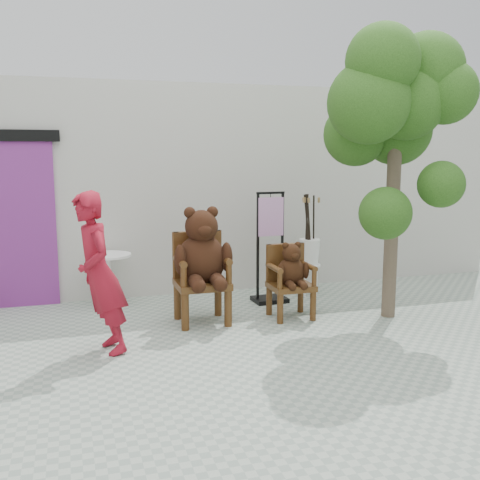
{
  "coord_description": "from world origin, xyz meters",
  "views": [
    {
      "loc": [
        -2.23,
        -5.25,
        2.05
      ],
      "look_at": [
        -0.19,
        1.39,
        0.95
      ],
      "focal_mm": 42.0,
      "sensor_mm": 36.0,
      "label": 1
    }
  ],
  "objects_px": {
    "person": "(100,274)",
    "tree": "(397,109)",
    "chair_big": "(202,259)",
    "display_stand": "(270,260)",
    "chair_small": "(290,273)",
    "cafe_table": "(109,274)",
    "stool_bucket": "(309,251)"
  },
  "relations": [
    {
      "from": "chair_big",
      "to": "cafe_table",
      "type": "bearing_deg",
      "value": 133.19
    },
    {
      "from": "chair_big",
      "to": "stool_bucket",
      "type": "distance_m",
      "value": 1.96
    },
    {
      "from": "chair_small",
      "to": "stool_bucket",
      "type": "height_order",
      "value": "stool_bucket"
    },
    {
      "from": "chair_small",
      "to": "display_stand",
      "type": "bearing_deg",
      "value": 89.37
    },
    {
      "from": "person",
      "to": "tree",
      "type": "bearing_deg",
      "value": 78.84
    },
    {
      "from": "chair_small",
      "to": "cafe_table",
      "type": "height_order",
      "value": "chair_small"
    },
    {
      "from": "cafe_table",
      "to": "display_stand",
      "type": "height_order",
      "value": "display_stand"
    },
    {
      "from": "chair_big",
      "to": "cafe_table",
      "type": "distance_m",
      "value": 1.52
    },
    {
      "from": "chair_big",
      "to": "tree",
      "type": "distance_m",
      "value": 2.87
    },
    {
      "from": "chair_small",
      "to": "chair_big",
      "type": "bearing_deg",
      "value": 174.68
    },
    {
      "from": "chair_small",
      "to": "display_stand",
      "type": "height_order",
      "value": "display_stand"
    },
    {
      "from": "chair_big",
      "to": "chair_small",
      "type": "distance_m",
      "value": 1.13
    },
    {
      "from": "tree",
      "to": "chair_small",
      "type": "bearing_deg",
      "value": 156.41
    },
    {
      "from": "cafe_table",
      "to": "stool_bucket",
      "type": "xyz_separation_m",
      "value": [
        2.78,
        -0.25,
        0.2
      ]
    },
    {
      "from": "display_stand",
      "to": "tree",
      "type": "bearing_deg",
      "value": -51.25
    },
    {
      "from": "person",
      "to": "display_stand",
      "type": "xyz_separation_m",
      "value": [
        2.33,
        1.37,
        -0.25
      ]
    },
    {
      "from": "chair_big",
      "to": "stool_bucket",
      "type": "bearing_deg",
      "value": 25.15
    },
    {
      "from": "chair_big",
      "to": "person",
      "type": "relative_size",
      "value": 0.85
    },
    {
      "from": "chair_small",
      "to": "person",
      "type": "xyz_separation_m",
      "value": [
        -2.32,
        -0.62,
        0.27
      ]
    },
    {
      "from": "chair_small",
      "to": "person",
      "type": "height_order",
      "value": "person"
    },
    {
      "from": "cafe_table",
      "to": "tree",
      "type": "height_order",
      "value": "tree"
    },
    {
      "from": "chair_big",
      "to": "display_stand",
      "type": "distance_m",
      "value": 1.3
    },
    {
      "from": "chair_big",
      "to": "chair_small",
      "type": "relative_size",
      "value": 1.47
    },
    {
      "from": "cafe_table",
      "to": "tree",
      "type": "relative_size",
      "value": 0.21
    },
    {
      "from": "cafe_table",
      "to": "person",
      "type": "bearing_deg",
      "value": -96.55
    },
    {
      "from": "stool_bucket",
      "to": "display_stand",
      "type": "bearing_deg",
      "value": -164.91
    },
    {
      "from": "person",
      "to": "cafe_table",
      "type": "xyz_separation_m",
      "value": [
        0.21,
        1.8,
        -0.39
      ]
    },
    {
      "from": "display_stand",
      "to": "stool_bucket",
      "type": "xyz_separation_m",
      "value": [
        0.66,
        0.18,
        0.06
      ]
    },
    {
      "from": "person",
      "to": "cafe_table",
      "type": "height_order",
      "value": "person"
    },
    {
      "from": "stool_bucket",
      "to": "person",
      "type": "bearing_deg",
      "value": -152.61
    },
    {
      "from": "stool_bucket",
      "to": "tree",
      "type": "distance_m",
      "value": 2.4
    },
    {
      "from": "chair_small",
      "to": "tree",
      "type": "distance_m",
      "value": 2.31
    }
  ]
}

